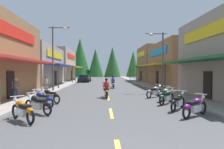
{
  "coord_description": "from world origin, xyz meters",
  "views": [
    {
      "loc": [
        -0.42,
        -2.77,
        2.15
      ],
      "look_at": [
        0.69,
        20.62,
        1.67
      ],
      "focal_mm": 31.28,
      "sensor_mm": 36.0,
      "label": 1
    }
  ],
  "objects_px": {
    "motorcycle_parked_right_0": "(195,106)",
    "rider_cruising_trailing": "(113,83)",
    "motorcycle_parked_left_0": "(23,110)",
    "pedestrian_waiting": "(16,87)",
    "streetlamp_left": "(56,50)",
    "motorcycle_parked_left_2": "(42,99)",
    "streetlamp_right": "(159,53)",
    "motorcycle_parked_right_4": "(154,91)",
    "motorcycle_parked_right_2": "(167,97)",
    "parked_car_curbside": "(84,78)",
    "rider_cruising_lead": "(106,89)",
    "pedestrian_browsing": "(46,83)",
    "motorcycle_parked_right_3": "(165,94)",
    "motorcycle_parked_right_1": "(178,101)",
    "motorcycle_parked_left_3": "(49,96)",
    "motorcycle_parked_left_1": "(38,104)"
  },
  "relations": [
    {
      "from": "motorcycle_parked_right_0",
      "to": "rider_cruising_trailing",
      "type": "xyz_separation_m",
      "value": [
        -3.03,
        14.86,
        0.17
      ]
    },
    {
      "from": "motorcycle_parked_left_0",
      "to": "pedestrian_waiting",
      "type": "xyz_separation_m",
      "value": [
        -2.87,
        5.96,
        0.45
      ]
    },
    {
      "from": "streetlamp_left",
      "to": "rider_cruising_trailing",
      "type": "height_order",
      "value": "streetlamp_left"
    },
    {
      "from": "rider_cruising_trailing",
      "to": "motorcycle_parked_left_2",
      "type": "bearing_deg",
      "value": 154.34
    },
    {
      "from": "streetlamp_right",
      "to": "motorcycle_parked_right_4",
      "type": "xyz_separation_m",
      "value": [
        -1.43,
        -3.46,
        -3.35
      ]
    },
    {
      "from": "streetlamp_right",
      "to": "motorcycle_parked_left_0",
      "type": "relative_size",
      "value": 3.67
    },
    {
      "from": "motorcycle_parked_right_2",
      "to": "motorcycle_parked_right_4",
      "type": "bearing_deg",
      "value": 41.69
    },
    {
      "from": "motorcycle_parked_right_0",
      "to": "motorcycle_parked_left_2",
      "type": "bearing_deg",
      "value": 124.17
    },
    {
      "from": "motorcycle_parked_left_0",
      "to": "parked_car_curbside",
      "type": "relative_size",
      "value": 0.36
    },
    {
      "from": "streetlamp_left",
      "to": "motorcycle_parked_right_0",
      "type": "xyz_separation_m",
      "value": [
        8.97,
        -11.05,
        -3.74
      ]
    },
    {
      "from": "rider_cruising_lead",
      "to": "pedestrian_browsing",
      "type": "distance_m",
      "value": 7.2
    },
    {
      "from": "motorcycle_parked_right_3",
      "to": "pedestrian_browsing",
      "type": "xyz_separation_m",
      "value": [
        -9.95,
        6.02,
        0.42
      ]
    },
    {
      "from": "motorcycle_parked_right_4",
      "to": "pedestrian_browsing",
      "type": "height_order",
      "value": "pedestrian_browsing"
    },
    {
      "from": "streetlamp_right",
      "to": "pedestrian_browsing",
      "type": "height_order",
      "value": "streetlamp_right"
    },
    {
      "from": "motorcycle_parked_right_1",
      "to": "rider_cruising_lead",
      "type": "distance_m",
      "value": 6.32
    },
    {
      "from": "pedestrian_waiting",
      "to": "streetlamp_left",
      "type": "bearing_deg",
      "value": -24.99
    },
    {
      "from": "motorcycle_parked_left_0",
      "to": "motorcycle_parked_left_3",
      "type": "bearing_deg",
      "value": -42.85
    },
    {
      "from": "motorcycle_parked_left_0",
      "to": "motorcycle_parked_left_2",
      "type": "distance_m",
      "value": 3.17
    },
    {
      "from": "motorcycle_parked_left_2",
      "to": "rider_cruising_trailing",
      "type": "xyz_separation_m",
      "value": [
        4.79,
        12.13,
        0.17
      ]
    },
    {
      "from": "pedestrian_browsing",
      "to": "parked_car_curbside",
      "type": "relative_size",
      "value": 0.36
    },
    {
      "from": "rider_cruising_trailing",
      "to": "pedestrian_browsing",
      "type": "distance_m",
      "value": 7.99
    },
    {
      "from": "motorcycle_parked_right_0",
      "to": "motorcycle_parked_left_3",
      "type": "xyz_separation_m",
      "value": [
        -7.79,
        4.25,
        0.0
      ]
    },
    {
      "from": "streetlamp_right",
      "to": "pedestrian_waiting",
      "type": "height_order",
      "value": "streetlamp_right"
    },
    {
      "from": "rider_cruising_lead",
      "to": "rider_cruising_trailing",
      "type": "height_order",
      "value": "same"
    },
    {
      "from": "streetlamp_left",
      "to": "pedestrian_waiting",
      "type": "height_order",
      "value": "streetlamp_left"
    },
    {
      "from": "rider_cruising_lead",
      "to": "pedestrian_browsing",
      "type": "relative_size",
      "value": 1.36
    },
    {
      "from": "motorcycle_parked_right_2",
      "to": "pedestrian_browsing",
      "type": "distance_m",
      "value": 12.13
    },
    {
      "from": "motorcycle_parked_right_3",
      "to": "rider_cruising_lead",
      "type": "xyz_separation_m",
      "value": [
        -4.08,
        1.86,
        0.17
      ]
    },
    {
      "from": "motorcycle_parked_right_4",
      "to": "motorcycle_parked_left_0",
      "type": "height_order",
      "value": "same"
    },
    {
      "from": "motorcycle_parked_right_3",
      "to": "motorcycle_parked_left_1",
      "type": "bearing_deg",
      "value": 152.1
    },
    {
      "from": "motorcycle_parked_right_2",
      "to": "motorcycle_parked_left_3",
      "type": "distance_m",
      "value": 7.65
    },
    {
      "from": "motorcycle_parked_left_0",
      "to": "motorcycle_parked_left_3",
      "type": "height_order",
      "value": "same"
    },
    {
      "from": "streetlamp_right",
      "to": "pedestrian_browsing",
      "type": "bearing_deg",
      "value": 176.14
    },
    {
      "from": "motorcycle_parked_right_0",
      "to": "parked_car_curbside",
      "type": "height_order",
      "value": "parked_car_curbside"
    },
    {
      "from": "motorcycle_parked_left_2",
      "to": "parked_car_curbside",
      "type": "height_order",
      "value": "parked_car_curbside"
    },
    {
      "from": "motorcycle_parked_left_2",
      "to": "parked_car_curbside",
      "type": "bearing_deg",
      "value": -52.39
    },
    {
      "from": "motorcycle_parked_left_0",
      "to": "motorcycle_parked_left_3",
      "type": "relative_size",
      "value": 0.91
    },
    {
      "from": "motorcycle_parked_right_3",
      "to": "motorcycle_parked_left_1",
      "type": "height_order",
      "value": "same"
    },
    {
      "from": "streetlamp_right",
      "to": "motorcycle_parked_right_2",
      "type": "bearing_deg",
      "value": -102.44
    },
    {
      "from": "motorcycle_parked_left_1",
      "to": "streetlamp_left",
      "type": "bearing_deg",
      "value": -44.65
    },
    {
      "from": "motorcycle_parked_left_3",
      "to": "pedestrian_waiting",
      "type": "bearing_deg",
      "value": 12.85
    },
    {
      "from": "motorcycle_parked_left_1",
      "to": "motorcycle_parked_right_0",
      "type": "bearing_deg",
      "value": -150.8
    },
    {
      "from": "motorcycle_parked_left_0",
      "to": "rider_cruising_lead",
      "type": "height_order",
      "value": "rider_cruising_lead"
    },
    {
      "from": "motorcycle_parked_left_1",
      "to": "motorcycle_parked_left_3",
      "type": "xyz_separation_m",
      "value": [
        -0.31,
        3.23,
        0.0
      ]
    },
    {
      "from": "motorcycle_parked_right_0",
      "to": "rider_cruising_trailing",
      "type": "distance_m",
      "value": 15.16
    },
    {
      "from": "motorcycle_parked_left_1",
      "to": "pedestrian_browsing",
      "type": "height_order",
      "value": "pedestrian_browsing"
    },
    {
      "from": "streetlamp_right",
      "to": "motorcycle_parked_right_2",
      "type": "height_order",
      "value": "streetlamp_right"
    },
    {
      "from": "rider_cruising_trailing",
      "to": "motorcycle_parked_right_1",
      "type": "bearing_deg",
      "value": -172.24
    },
    {
      "from": "streetlamp_right",
      "to": "motorcycle_parked_right_1",
      "type": "height_order",
      "value": "streetlamp_right"
    },
    {
      "from": "pedestrian_waiting",
      "to": "rider_cruising_lead",
      "type": "bearing_deg",
      "value": -90.42
    }
  ]
}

